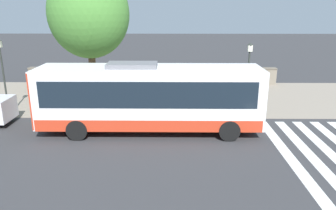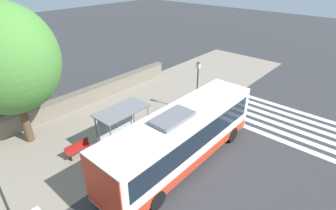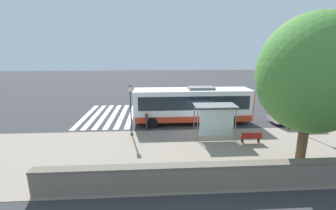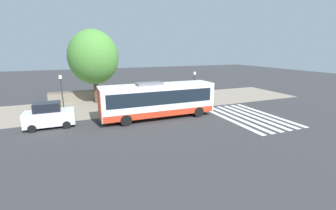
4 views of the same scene
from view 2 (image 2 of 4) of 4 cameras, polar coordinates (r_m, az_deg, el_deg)
ground_plane at (r=16.65m, az=-3.64°, el=-10.13°), size 120.00×120.00×0.00m
sidewalk_plaza at (r=19.53m, az=-13.13°, el=-4.46°), size 9.00×44.00×0.02m
crosswalk_stripes at (r=21.25m, az=23.96°, el=-3.51°), size 9.00×5.25×0.01m
stone_wall at (r=22.29m, az=-19.59°, el=0.86°), size 0.60×20.00×1.36m
bus at (r=14.80m, az=2.96°, el=-6.86°), size 2.69×10.88×3.50m
bus_shelter at (r=16.25m, az=-10.25°, el=-2.24°), size 1.71×3.26×2.66m
pedestrian at (r=19.02m, az=7.20°, el=-1.57°), size 0.34×0.22×1.61m
bench at (r=16.99m, az=-18.94°, el=-8.98°), size 0.40×1.57×0.88m
street_lamp_near at (r=19.86m, az=6.42°, el=4.77°), size 0.28×0.28×4.17m
street_lamp_far at (r=12.49m, az=-32.73°, el=-15.23°), size 0.28×0.28×4.43m
shade_tree at (r=17.59m, az=-31.70°, el=8.36°), size 5.85×5.85×8.80m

